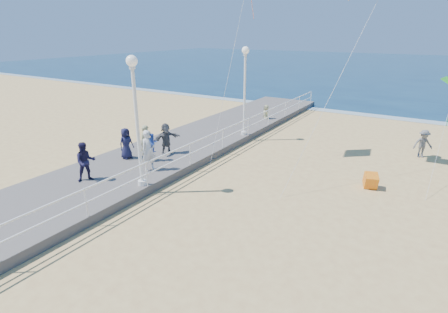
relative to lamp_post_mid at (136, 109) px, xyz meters
The scene contains 16 objects.
ground 6.48m from the lamp_post_mid, ahead, with size 160.00×160.00×0.00m, color #DBB872.
ocean 65.32m from the lamp_post_mid, 85.29° to the left, with size 160.00×90.00×0.05m, color #0B2947.
surf_line 21.50m from the lamp_post_mid, 75.37° to the left, with size 160.00×1.20×0.04m, color silver.
boardwalk 4.07m from the lamp_post_mid, behind, with size 5.00×44.00×0.40m, color slate.
railing 2.43m from the lamp_post_mid, ahead, with size 0.05×42.00×0.55m.
lamp_post_mid is the anchor object (origin of this frame).
lamp_post_far 9.00m from the lamp_post_mid, 90.00° to the left, with size 0.44×0.44×5.32m.
woman_holding_toddler 2.85m from the lamp_post_mid, 121.74° to the left, with size 0.70×0.46×1.92m, color silver.
toddler_held 2.62m from the lamp_post_mid, 114.93° to the left, with size 0.44×0.34×0.91m, color blue.
spectator_4 4.38m from the lamp_post_mid, 146.08° to the left, with size 0.78×0.51×1.59m, color #1A1B3B.
spectator_5 4.74m from the lamp_post_mid, 115.75° to the left, with size 1.53×0.49×1.64m, color #505154.
spectator_6 3.75m from the lamp_post_mid, 128.54° to the left, with size 0.67×0.44×1.84m, color #979568.
spectator_7 3.48m from the lamp_post_mid, 159.03° to the right, with size 0.84×0.66×1.73m, color #1F1B3B.
beach_walker_a 15.29m from the lamp_post_mid, 49.25° to the left, with size 1.00×0.58×1.56m, color #5E5F63.
beach_walker_c 13.91m from the lamp_post_mid, 92.62° to the left, with size 0.70×0.46×1.43m, color #959567.
box_kite 10.50m from the lamp_post_mid, 34.64° to the left, with size 0.55×0.55×0.60m, color #E8410D.
Camera 1 is at (4.74, -9.71, 6.57)m, focal length 28.00 mm.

